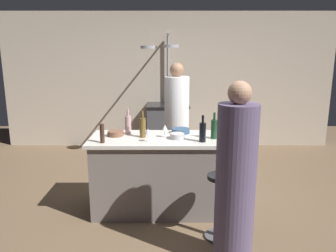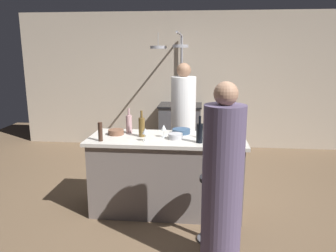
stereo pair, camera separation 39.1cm
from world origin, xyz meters
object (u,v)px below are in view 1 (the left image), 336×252
Objects in this scene: bar_stool_right at (220,204)px; wine_bottle_dark at (203,132)px; guest_right at (236,183)px; wine_bottle_green at (214,129)px; stove_range at (168,127)px; chef at (177,125)px; wine_glass_near_right_guest at (165,128)px; wine_bottle_amber at (143,127)px; mixing_bowl_blue at (181,131)px; wine_glass_by_chef at (148,132)px; mixing_bowl_wooden at (116,133)px; wine_bottle_rose at (128,124)px; mixing_bowl_steel at (177,136)px; pepper_mill at (102,133)px.

bar_stool_right is 0.78m from wine_bottle_dark.
guest_right is at bearing -76.16° from wine_bottle_dark.
guest_right is 1.00m from wine_bottle_green.
chef reaches higher than stove_range.
wine_bottle_dark reaches higher than wine_glass_near_right_guest.
mixing_bowl_blue is at bearing 23.68° from wine_bottle_amber.
wine_glass_near_right_guest reaches higher than bar_stool_right.
wine_glass_by_chef is at bearing -94.78° from stove_range.
chef is 1.04× the size of guest_right.
stove_range is 2.72m from wine_bottle_dark.
guest_right is at bearing -49.53° from wine_bottle_amber.
bar_stool_right is 2.26× the size of wine_bottle_green.
wine_bottle_green is at bearing 9.71° from wine_glass_by_chef.
bar_stool_right is 4.66× the size of wine_glass_by_chef.
bar_stool_right is at bearing -48.78° from wine_glass_near_right_guest.
wine_bottle_amber is 1.02× the size of wine_bottle_green.
wine_glass_by_chef is (-0.35, -1.27, 0.21)m from chef.
mixing_bowl_wooden reaches higher than bar_stool_right.
wine_bottle_dark is (0.38, -2.64, 0.57)m from stove_range.
wine_glass_by_chef is 0.47m from mixing_bowl_wooden.
wine_bottle_dark is 1.59× the size of mixing_bowl_wooden.
mixing_bowl_wooden is (-0.58, 0.06, -0.08)m from wine_glass_near_right_guest.
wine_bottle_rose reaches higher than mixing_bowl_steel.
mixing_bowl_wooden is at bearing 148.09° from wine_glass_by_chef.
wine_bottle_green reaches higher than wine_glass_by_chef.
pepper_mill is 0.97× the size of mixing_bowl_blue.
mixing_bowl_steel is at bearing 126.22° from bar_stool_right.
mixing_bowl_steel is at bearing -91.19° from chef.
wine_glass_by_chef is (-0.22, -2.63, 0.56)m from stove_range.
chef reaches higher than mixing_bowl_wooden.
chef reaches higher than bar_stool_right.
pepper_mill is 1.44× the size of wine_glass_near_right_guest.
wine_bottle_rose is at bearing 157.63° from wine_bottle_dark.
chef is at bearing 88.81° from mixing_bowl_steel.
chef is 5.68× the size of wine_bottle_green.
mixing_bowl_blue is at bearing 45.42° from wine_glass_by_chef.
stove_range is 2.62m from wine_bottle_green.
stove_range is 2.83m from pepper_mill.
chef is 2.51× the size of bar_stool_right.
wine_bottle_rose is at bearing 141.67° from bar_stool_right.
pepper_mill is (-1.29, 0.78, 0.24)m from guest_right.
wine_bottle_amber reaches higher than wine_glass_by_chef.
wine_glass_near_right_guest is (-0.62, 1.02, 0.24)m from guest_right.
bar_stool_right is 1.05m from wine_glass_near_right_guest.
guest_right is 7.58× the size of mixing_bowl_blue.
wine_bottle_rose is at bearing -101.75° from stove_range.
stove_range is at bearing 83.20° from wine_bottle_amber.
stove_range reaches higher than bar_stool_right.
wine_bottle_dark is 0.60m from wine_glass_by_chef.
wine_bottle_dark reaches higher than mixing_bowl_wooden.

